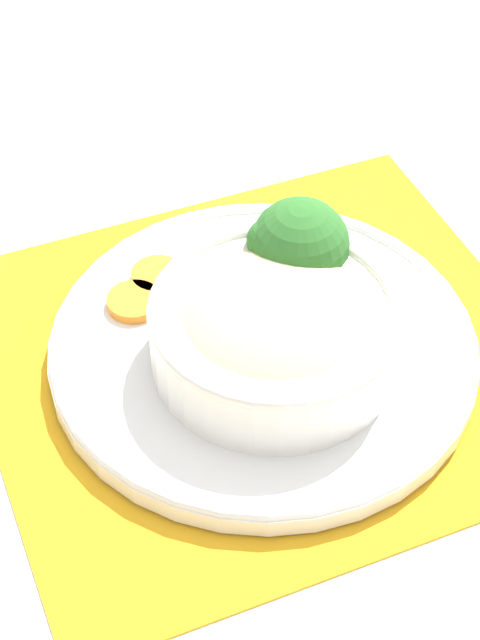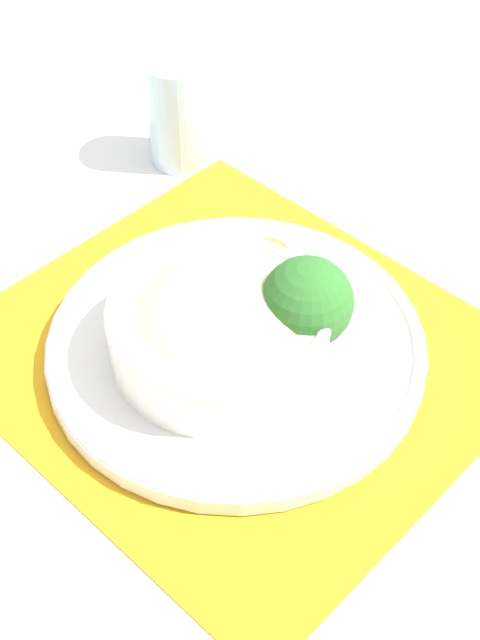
# 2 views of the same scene
# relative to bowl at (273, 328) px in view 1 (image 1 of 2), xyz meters

# --- Properties ---
(ground_plane) EXTENTS (4.00, 4.00, 0.00)m
(ground_plane) POSITION_rel_bowl_xyz_m (0.00, 0.02, -0.05)
(ground_plane) COLOR white
(placemat) EXTENTS (0.43, 0.39, 0.00)m
(placemat) POSITION_rel_bowl_xyz_m (0.00, 0.02, -0.05)
(placemat) COLOR orange
(placemat) RESTS_ON ground_plane
(plate) EXTENTS (0.33, 0.33, 0.02)m
(plate) POSITION_rel_bowl_xyz_m (0.00, 0.02, -0.04)
(plate) COLOR white
(plate) RESTS_ON placemat
(bowl) EXTENTS (0.18, 0.18, 0.07)m
(bowl) POSITION_rel_bowl_xyz_m (0.00, 0.00, 0.00)
(bowl) COLOR silver
(bowl) RESTS_ON plate
(broccoli_floret) EXTENTS (0.08, 0.08, 0.09)m
(broccoli_floret) POSITION_rel_bowl_xyz_m (0.05, 0.06, 0.02)
(broccoli_floret) COLOR #84AD5B
(broccoli_floret) RESTS_ON plate
(carrot_slice_near) EXTENTS (0.04, 0.04, 0.01)m
(carrot_slice_near) POSITION_rel_bowl_xyz_m (-0.05, 0.12, -0.03)
(carrot_slice_near) COLOR orange
(carrot_slice_near) RESTS_ON plate
(carrot_slice_middle) EXTENTS (0.04, 0.04, 0.01)m
(carrot_slice_middle) POSITION_rel_bowl_xyz_m (-0.08, 0.09, -0.03)
(carrot_slice_middle) COLOR orange
(carrot_slice_middle) RESTS_ON plate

